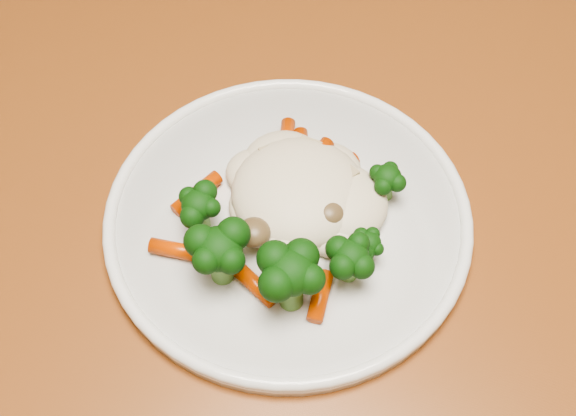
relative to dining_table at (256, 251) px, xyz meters
name	(u,v)px	position (x,y,z in m)	size (l,w,h in m)	color
dining_table	(256,251)	(0.00, 0.00, 0.00)	(1.29, 0.90, 0.75)	#944F22
plate	(288,218)	(0.04, -0.01, 0.10)	(0.28, 0.28, 0.01)	white
meal	(290,212)	(0.05, -0.02, 0.13)	(0.17, 0.18, 0.05)	beige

